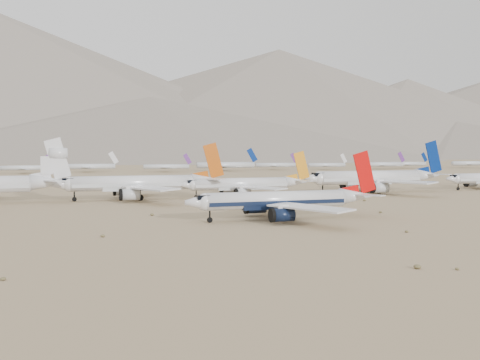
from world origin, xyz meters
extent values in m
plane|color=olive|center=(0.00, 0.00, 0.00)|extent=(7000.00, 7000.00, 0.00)
cylinder|color=silver|center=(-5.23, -2.06, 4.47)|extent=(32.90, 3.89, 3.89)
cube|color=black|center=(-5.23, -2.06, 3.99)|extent=(32.24, 3.95, 0.87)
sphere|color=silver|center=(-21.68, -2.06, 4.47)|extent=(3.89, 3.89, 3.89)
cube|color=black|center=(-22.26, -2.06, 5.54)|extent=(2.72, 2.53, 0.97)
cone|color=silver|center=(15.10, -2.06, 4.76)|extent=(8.22, 3.89, 3.89)
cube|color=silver|center=(-2.69, -13.60, 3.79)|extent=(12.71, 20.02, 0.61)
cube|color=silver|center=(16.70, -5.84, 5.25)|extent=(5.22, 6.83, 0.23)
cylinder|color=black|center=(-7.06, -10.15, 2.04)|extent=(4.57, 2.80, 2.80)
cube|color=silver|center=(-2.69, 9.48, 3.79)|extent=(12.71, 20.02, 0.61)
cube|color=silver|center=(16.70, 1.72, 5.25)|extent=(5.22, 6.83, 0.23)
cylinder|color=black|center=(-7.06, 6.02, 2.04)|extent=(4.57, 2.80, 2.80)
cube|color=red|center=(17.39, -2.06, 10.44)|extent=(6.24, 0.31, 10.27)
cylinder|color=black|center=(-20.71, -2.06, 0.58)|extent=(1.17, 0.49, 1.17)
cylinder|color=black|center=(-3.86, -4.78, 0.82)|extent=(1.63, 0.97, 1.63)
cylinder|color=black|center=(-3.86, 0.66, 0.82)|extent=(1.63, 0.97, 1.63)
cylinder|color=silver|center=(58.17, 59.72, 5.77)|extent=(41.41, 5.02, 5.02)
cube|color=silver|center=(58.17, 59.72, 5.14)|extent=(40.58, 5.09, 1.13)
sphere|color=silver|center=(37.47, 59.72, 5.77)|extent=(5.02, 5.02, 5.02)
cube|color=black|center=(36.71, 59.72, 7.15)|extent=(3.51, 3.26, 1.25)
cone|color=silver|center=(83.76, 59.72, 6.15)|extent=(10.35, 5.02, 5.02)
cube|color=silver|center=(61.37, 45.13, 4.89)|extent=(15.99, 25.20, 0.78)
cube|color=silver|center=(85.78, 54.94, 6.78)|extent=(6.57, 8.59, 0.30)
cylinder|color=silver|center=(55.87, 49.48, 2.63)|extent=(5.75, 3.61, 3.61)
cube|color=silver|center=(61.37, 74.31, 4.89)|extent=(15.99, 25.20, 0.78)
cube|color=silver|center=(85.78, 64.50, 6.78)|extent=(6.57, 8.59, 0.30)
cylinder|color=silver|center=(55.87, 69.96, 2.63)|extent=(5.75, 3.61, 3.61)
cube|color=navy|center=(86.64, 59.72, 13.32)|extent=(7.85, 0.40, 12.93)
cylinder|color=black|center=(38.72, 59.72, 0.75)|extent=(1.51, 0.63, 1.51)
cylinder|color=black|center=(59.90, 56.20, 1.05)|extent=(2.11, 1.25, 2.11)
cylinder|color=black|center=(59.90, 63.23, 1.05)|extent=(2.11, 1.25, 2.11)
cylinder|color=silver|center=(6.44, 56.79, 4.56)|extent=(32.64, 3.97, 3.97)
cube|color=silver|center=(6.44, 56.79, 4.07)|extent=(31.99, 4.03, 0.89)
sphere|color=silver|center=(-9.88, 56.79, 4.56)|extent=(3.97, 3.97, 3.97)
cube|color=black|center=(-10.48, 56.79, 5.65)|extent=(2.78, 2.58, 0.99)
cone|color=silver|center=(26.62, 56.79, 4.86)|extent=(8.16, 3.97, 3.97)
cube|color=silver|center=(8.96, 45.29, 3.87)|extent=(12.61, 19.87, 0.61)
cube|color=silver|center=(28.20, 53.02, 5.36)|extent=(5.18, 6.78, 0.24)
cylinder|color=silver|center=(4.63, 48.71, 2.08)|extent=(4.53, 2.86, 2.86)
cube|color=silver|center=(8.96, 68.30, 3.87)|extent=(12.61, 19.87, 0.61)
cube|color=silver|center=(28.20, 60.56, 5.36)|extent=(5.18, 6.78, 0.24)
cylinder|color=silver|center=(4.63, 64.87, 2.08)|extent=(4.53, 2.86, 2.86)
cube|color=orange|center=(28.88, 56.79, 10.51)|extent=(6.19, 0.32, 10.19)
cylinder|color=black|center=(-8.89, 56.79, 0.60)|extent=(1.19, 0.50, 1.19)
cylinder|color=black|center=(7.80, 54.01, 0.83)|extent=(1.67, 0.99, 1.67)
cylinder|color=black|center=(7.80, 59.57, 0.83)|extent=(1.67, 0.99, 1.67)
cylinder|color=silver|center=(-28.89, 58.51, 5.39)|extent=(38.37, 4.69, 4.69)
cube|color=silver|center=(-28.89, 58.51, 4.81)|extent=(37.60, 4.76, 1.06)
sphere|color=silver|center=(-48.08, 58.51, 5.39)|extent=(4.69, 4.69, 4.69)
cube|color=black|center=(-48.78, 58.51, 6.68)|extent=(3.28, 3.05, 1.17)
cone|color=silver|center=(-5.18, 58.51, 5.74)|extent=(9.59, 4.69, 4.69)
cube|color=silver|center=(-25.93, 44.98, 4.57)|extent=(14.82, 23.35, 0.72)
cube|color=silver|center=(-3.32, 54.08, 6.33)|extent=(6.09, 7.96, 0.28)
cylinder|color=silver|center=(-31.03, 49.01, 2.46)|extent=(5.33, 3.38, 3.38)
cube|color=silver|center=(-25.93, 72.05, 4.57)|extent=(14.82, 23.35, 0.72)
cube|color=silver|center=(-3.32, 62.95, 6.33)|extent=(6.09, 7.96, 0.28)
cylinder|color=silver|center=(-31.03, 68.02, 2.46)|extent=(5.33, 3.38, 3.38)
cube|color=#BF4E0B|center=(-2.52, 58.51, 12.39)|extent=(7.27, 0.38, 11.98)
cylinder|color=black|center=(-46.91, 58.51, 0.70)|extent=(1.41, 0.59, 1.41)
cylinder|color=black|center=(-27.30, 55.23, 0.98)|extent=(1.97, 1.17, 1.97)
cylinder|color=black|center=(-27.30, 61.80, 0.98)|extent=(1.97, 1.17, 1.97)
cone|color=silver|center=(-54.42, 58.94, 6.08)|extent=(10.36, 4.96, 4.96)
cube|color=silver|center=(-52.41, 54.17, 6.70)|extent=(6.58, 8.60, 0.30)
cube|color=silver|center=(-52.41, 63.72, 6.70)|extent=(6.58, 8.60, 0.30)
cube|color=silver|center=(-51.54, 58.94, 13.24)|extent=(7.85, 0.40, 12.94)
cylinder|color=silver|center=(-51.26, 58.94, 14.83)|extent=(5.18, 3.21, 3.21)
sphere|color=silver|center=(97.89, 59.94, 4.64)|extent=(4.04, 4.04, 4.04)
cube|color=black|center=(97.28, 59.94, 5.75)|extent=(2.83, 2.62, 1.01)
cube|color=silver|center=(117.18, 71.70, 3.94)|extent=(12.91, 20.34, 0.63)
cylinder|color=silver|center=(112.74, 68.19, 2.11)|extent=(4.64, 2.91, 2.91)
cylinder|color=black|center=(98.90, 59.94, 0.61)|extent=(1.21, 0.50, 1.21)
cylinder|color=silver|center=(-72.80, 291.13, 4.12)|extent=(34.73, 3.43, 3.43)
cube|color=#602B83|center=(-56.46, 291.13, 9.92)|extent=(6.92, 0.34, 8.71)
cube|color=silver|center=(-72.80, 282.14, 3.60)|extent=(9.15, 15.99, 0.34)
cube|color=silver|center=(-72.80, 300.12, 3.60)|extent=(9.15, 15.99, 0.34)
cylinder|color=silver|center=(-29.85, 305.07, 4.34)|extent=(39.23, 3.88, 3.88)
cube|color=silver|center=(-11.39, 305.07, 10.89)|extent=(7.81, 0.39, 9.84)
cube|color=silver|center=(-29.85, 294.91, 3.76)|extent=(10.33, 18.06, 0.39)
cube|color=silver|center=(-29.85, 315.22, 3.76)|extent=(10.33, 18.06, 0.39)
cylinder|color=silver|center=(26.50, 290.07, 4.12)|extent=(34.78, 3.44, 3.44)
cube|color=#602B83|center=(42.87, 290.07, 9.93)|extent=(6.93, 0.34, 8.72)
cube|color=silver|center=(26.50, 281.06, 3.60)|extent=(9.16, 16.01, 0.34)
cube|color=silver|center=(26.50, 299.07, 3.60)|extent=(9.16, 16.01, 0.34)
cylinder|color=silver|center=(75.91, 296.54, 4.75)|extent=(47.63, 4.71, 4.71)
cube|color=navy|center=(98.33, 296.54, 12.71)|extent=(9.49, 0.47, 11.95)
cube|color=silver|center=(75.91, 284.21, 4.05)|extent=(12.55, 21.93, 0.47)
cube|color=silver|center=(75.91, 308.87, 4.05)|extent=(12.55, 21.93, 0.47)
cylinder|color=silver|center=(123.95, 307.99, 4.18)|extent=(36.06, 3.56, 3.56)
cube|color=#602B83|center=(140.92, 307.99, 10.21)|extent=(7.18, 0.36, 9.05)
cube|color=silver|center=(123.95, 298.66, 3.65)|extent=(9.50, 16.60, 0.36)
cube|color=silver|center=(123.95, 317.33, 3.65)|extent=(9.50, 16.60, 0.36)
cylinder|color=silver|center=(166.12, 295.67, 4.10)|extent=(34.39, 3.40, 3.40)
cube|color=silver|center=(182.30, 295.67, 9.84)|extent=(6.85, 0.34, 8.62)
cube|color=silver|center=(166.12, 286.77, 3.59)|extent=(9.06, 15.83, 0.34)
cube|color=silver|center=(166.12, 304.57, 3.59)|extent=(9.06, 15.83, 0.34)
cylinder|color=silver|center=(220.56, 292.64, 4.32)|extent=(38.81, 3.84, 3.84)
cube|color=#602B83|center=(238.82, 292.64, 10.80)|extent=(7.73, 0.38, 9.74)
cube|color=silver|center=(220.56, 282.59, 3.74)|extent=(10.23, 17.87, 0.38)
cube|color=silver|center=(220.56, 302.69, 3.74)|extent=(10.23, 17.87, 0.38)
cylinder|color=silver|center=(258.02, 308.06, 4.23)|extent=(37.09, 3.67, 3.67)
cube|color=navy|center=(275.48, 308.06, 10.43)|extent=(7.39, 0.37, 9.30)
cube|color=silver|center=(258.02, 298.46, 3.68)|extent=(9.77, 17.08, 0.37)
cube|color=silver|center=(258.02, 317.66, 3.68)|extent=(9.77, 17.08, 0.37)
cylinder|color=silver|center=(319.84, 297.00, 4.49)|extent=(42.32, 4.18, 4.18)
cube|color=silver|center=(319.84, 286.05, 3.86)|extent=(11.15, 19.48, 0.42)
cube|color=silver|center=(319.84, 307.96, 3.86)|extent=(11.15, 19.48, 0.42)
cone|color=slate|center=(200.00, 1480.00, 120.00)|extent=(1824.00, 1824.00, 240.00)
cone|color=slate|center=(700.00, 1660.00, 190.00)|extent=(2356.00, 2356.00, 380.00)
cone|color=slate|center=(1200.00, 1600.00, 145.00)|extent=(1682.00, 1682.00, 290.00)
cone|color=slate|center=(150.00, 1100.00, 70.00)|extent=(1260.00, 1260.00, 140.00)
cone|color=slate|center=(1000.00, 1100.00, 50.00)|extent=(900.00, 900.00, 100.00)
ellipsoid|color=brown|center=(-57.80, -44.20, 0.21)|extent=(0.70, 0.70, 0.39)
ellipsoid|color=brown|center=(-44.10, -14.90, 0.25)|extent=(0.84, 0.84, 0.46)
ellipsoid|color=brown|center=(-30.40, 14.40, 0.29)|extent=(0.98, 0.98, 0.54)
ellipsoid|color=brown|center=(-3.00, -57.00, 0.17)|extent=(0.56, 0.56, 0.31)
ellipsoid|color=brown|center=(10.70, -27.70, 0.21)|extent=(0.70, 0.70, 0.39)
ellipsoid|color=brown|center=(24.40, 1.60, 0.25)|extent=(0.84, 0.84, 0.46)
ellipsoid|color=brown|center=(38.10, 30.90, 0.29)|extent=(0.98, 0.98, 0.54)
ellipsoid|color=brown|center=(-7.40, -54.75, 0.30)|extent=(1.00, 1.00, 0.55)
camera|label=1|loc=(-51.40, -112.34, 15.18)|focal=40.00mm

